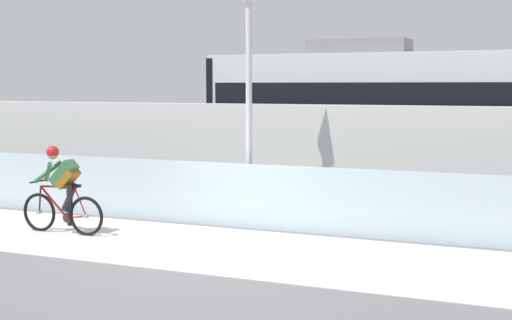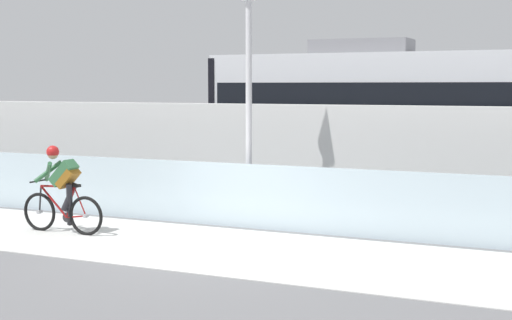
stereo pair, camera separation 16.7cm
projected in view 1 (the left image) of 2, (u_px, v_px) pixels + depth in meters
ground_plane at (203, 247)px, 12.27m from camera, size 200.00×200.00×0.00m
bike_path_deck at (203, 247)px, 12.26m from camera, size 32.00×3.20×0.01m
glass_parapet at (248, 196)px, 13.90m from camera, size 32.00×0.05×1.23m
concrete_barrier_wall at (282, 159)px, 15.49m from camera, size 32.00×0.36×2.31m
tram_rail_near at (319, 196)px, 17.87m from camera, size 32.00×0.08×0.01m
tram_rail_far at (336, 189)px, 19.18m from camera, size 32.00×0.08×0.01m
tram at (440, 120)px, 17.26m from camera, size 11.06×2.54×3.81m
cyclist_on_bike at (62, 191)px, 13.32m from camera, size 1.77×0.58×1.61m
lamp_post_antenna at (249, 54)px, 13.94m from camera, size 0.28×0.28×5.20m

